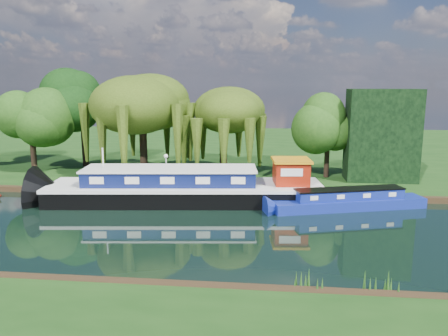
# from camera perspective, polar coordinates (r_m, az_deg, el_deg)

# --- Properties ---
(ground) EXTENTS (120.00, 120.00, 0.00)m
(ground) POSITION_cam_1_polar(r_m,az_deg,el_deg) (28.39, -13.48, -7.55)
(ground) COLOR black
(far_bank) EXTENTS (120.00, 52.00, 0.45)m
(far_bank) POSITION_cam_1_polar(r_m,az_deg,el_deg) (60.67, -2.75, 2.69)
(far_bank) COLOR black
(far_bank) RESTS_ON ground
(dutch_barge) EXTENTS (21.01, 6.80, 4.35)m
(dutch_barge) POSITION_cam_1_polar(r_m,az_deg,el_deg) (33.25, -4.75, -2.65)
(dutch_barge) COLOR black
(dutch_barge) RESTS_ON ground
(narrowboat) EXTENTS (11.28, 4.92, 1.63)m
(narrowboat) POSITION_cam_1_polar(r_m,az_deg,el_deg) (32.72, 16.01, -4.16)
(narrowboat) COLOR navy
(narrowboat) RESTS_ON ground
(white_cruiser) EXTENTS (2.65, 2.46, 1.14)m
(white_cruiser) POSITION_cam_1_polar(r_m,az_deg,el_deg) (34.79, 21.29, -4.59)
(white_cruiser) COLOR silver
(white_cruiser) RESTS_ON ground
(willow_left) EXTENTS (7.38, 7.38, 8.85)m
(willow_left) POSITION_cam_1_polar(r_m,az_deg,el_deg) (41.20, -10.66, 7.96)
(willow_left) COLOR black
(willow_left) RESTS_ON far_bank
(willow_right) EXTENTS (6.02, 6.02, 7.33)m
(willow_right) POSITION_cam_1_polar(r_m,az_deg,el_deg) (40.34, -0.09, 6.56)
(willow_right) COLOR black
(willow_right) RESTS_ON far_bank
(tree_far_left) EXTENTS (4.84, 4.84, 7.80)m
(tree_far_left) POSITION_cam_1_polar(r_m,az_deg,el_deg) (45.39, -23.96, 6.10)
(tree_far_left) COLOR black
(tree_far_left) RESTS_ON far_bank
(tree_far_mid) EXTENTS (5.58, 5.58, 9.12)m
(tree_far_mid) POSITION_cam_1_polar(r_m,az_deg,el_deg) (47.24, -18.01, 7.80)
(tree_far_mid) COLOR black
(tree_far_mid) RESTS_ON far_bank
(tree_far_right) EXTENTS (4.02, 4.02, 6.59)m
(tree_far_right) POSITION_cam_1_polar(r_m,az_deg,el_deg) (40.57, 13.44, 5.15)
(tree_far_right) COLOR black
(tree_far_right) RESTS_ON far_bank
(conifer_hedge) EXTENTS (6.00, 3.00, 8.00)m
(conifer_hedge) POSITION_cam_1_polar(r_m,az_deg,el_deg) (40.73, 19.91, 4.05)
(conifer_hedge) COLOR black
(conifer_hedge) RESTS_ON far_bank
(lamppost) EXTENTS (0.36, 0.36, 2.56)m
(lamppost) POSITION_cam_1_polar(r_m,az_deg,el_deg) (37.45, -7.58, 0.92)
(lamppost) COLOR silver
(lamppost) RESTS_ON far_bank
(mooring_posts) EXTENTS (19.16, 0.16, 1.00)m
(mooring_posts) POSITION_cam_1_polar(r_m,az_deg,el_deg) (36.00, -9.85, -1.94)
(mooring_posts) COLOR silver
(mooring_posts) RESTS_ON far_bank
(reeds_near) EXTENTS (33.70, 1.50, 1.10)m
(reeds_near) POSITION_cam_1_polar(r_m,az_deg,el_deg) (19.73, -1.61, -13.92)
(reeds_near) COLOR #184412
(reeds_near) RESTS_ON ground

